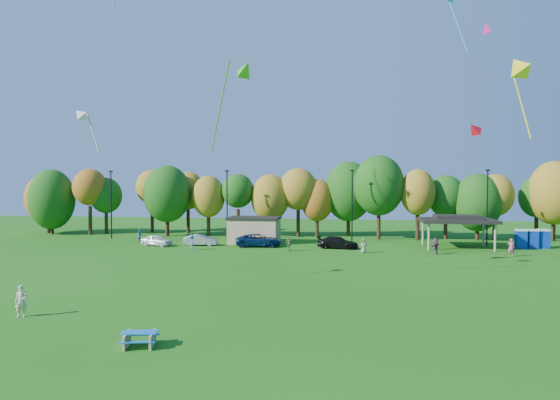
# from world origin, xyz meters

# --- Properties ---
(ground) EXTENTS (160.00, 160.00, 0.00)m
(ground) POSITION_xyz_m (0.00, 0.00, 0.00)
(ground) COLOR #19600F
(ground) RESTS_ON ground
(tree_line) EXTENTS (93.57, 10.55, 11.15)m
(tree_line) POSITION_xyz_m (-1.03, 45.51, 5.91)
(tree_line) COLOR black
(tree_line) RESTS_ON ground
(lamp_posts) EXTENTS (64.50, 0.25, 9.09)m
(lamp_posts) POSITION_xyz_m (2.00, 40.00, 4.90)
(lamp_posts) COLOR black
(lamp_posts) RESTS_ON ground
(utility_building) EXTENTS (6.30, 4.30, 3.25)m
(utility_building) POSITION_xyz_m (-10.00, 38.00, 1.64)
(utility_building) COLOR tan
(utility_building) RESTS_ON ground
(pavilion) EXTENTS (8.20, 6.20, 3.77)m
(pavilion) POSITION_xyz_m (14.00, 37.00, 3.23)
(pavilion) COLOR tan
(pavilion) RESTS_ON ground
(porta_potties) EXTENTS (3.75, 1.64, 2.18)m
(porta_potties) POSITION_xyz_m (22.41, 37.84, 1.10)
(porta_potties) COLOR #0C31A5
(porta_potties) RESTS_ON ground
(picnic_table) EXTENTS (1.86, 1.65, 0.69)m
(picnic_table) POSITION_xyz_m (-7.24, -1.23, 0.40)
(picnic_table) COLOR tan
(picnic_table) RESTS_ON ground
(kite_flyer) EXTENTS (0.76, 0.63, 1.78)m
(kite_flyer) POSITION_xyz_m (-15.93, 2.52, 0.89)
(kite_flyer) COLOR beige
(kite_flyer) RESTS_ON ground
(car_a) EXTENTS (4.14, 2.49, 1.32)m
(car_a) POSITION_xyz_m (-20.89, 33.47, 0.66)
(car_a) COLOR white
(car_a) RESTS_ON ground
(car_b) EXTENTS (4.16, 1.93, 1.32)m
(car_b) POSITION_xyz_m (-15.83, 34.59, 0.66)
(car_b) COLOR #9D9EA2
(car_b) RESTS_ON ground
(car_c) EXTENTS (5.60, 3.08, 1.49)m
(car_c) POSITION_xyz_m (-8.78, 34.59, 0.74)
(car_c) COLOR #0C244A
(car_c) RESTS_ON ground
(car_d) EXTENTS (4.88, 2.50, 1.35)m
(car_d) POSITION_xyz_m (0.46, 34.40, 0.68)
(car_d) COLOR black
(car_d) RESTS_ON ground
(far_person_0) EXTENTS (1.36, 1.59, 1.72)m
(far_person_0) POSITION_xyz_m (10.76, 31.28, 0.86)
(far_person_0) COLOR #903C75
(far_person_0) RESTS_ON ground
(far_person_1) EXTENTS (0.75, 0.58, 1.84)m
(far_person_1) POSITION_xyz_m (18.07, 30.79, 0.92)
(far_person_1) COLOR #BE5983
(far_person_1) RESTS_ON ground
(far_person_2) EXTENTS (0.83, 0.60, 1.58)m
(far_person_2) POSITION_xyz_m (3.31, 31.09, 0.79)
(far_person_2) COLOR gray
(far_person_2) RESTS_ON ground
(far_person_3) EXTENTS (0.97, 0.44, 1.62)m
(far_person_3) POSITION_xyz_m (-4.73, 31.32, 0.81)
(far_person_3) COLOR #657748
(far_person_3) RESTS_ON ground
(far_person_4) EXTENTS (1.10, 1.28, 1.72)m
(far_person_4) POSITION_xyz_m (-15.57, 30.50, 0.86)
(far_person_4) COLOR #4C66A9
(far_person_4) RESTS_ON ground
(far_person_5) EXTENTS (0.99, 0.99, 1.62)m
(far_person_5) POSITION_xyz_m (-24.36, 36.48, 0.81)
(far_person_5) COLOR teal
(far_person_5) RESTS_ON ground
(kite_4) EXTENTS (3.80, 3.32, 7.41)m
(kite_4) POSITION_xyz_m (-6.12, 15.51, 16.24)
(kite_4) COLOR green
(kite_5) EXTENTS (1.65, 1.68, 1.33)m
(kite_5) POSITION_xyz_m (13.14, 21.25, 20.39)
(kite_5) COLOR #E72693
(kite_6) EXTENTS (2.11, 1.14, 3.37)m
(kite_6) POSITION_xyz_m (-16.37, 9.56, 12.18)
(kite_6) COLOR silver
(kite_7) EXTENTS (2.30, 3.45, 5.64)m
(kite_7) POSITION_xyz_m (12.74, 11.60, 14.92)
(kite_7) COLOR #CEC815
(kite_13) EXTENTS (1.34, 1.26, 1.09)m
(kite_13) POSITION_xyz_m (9.24, 7.74, 10.63)
(kite_13) COLOR red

